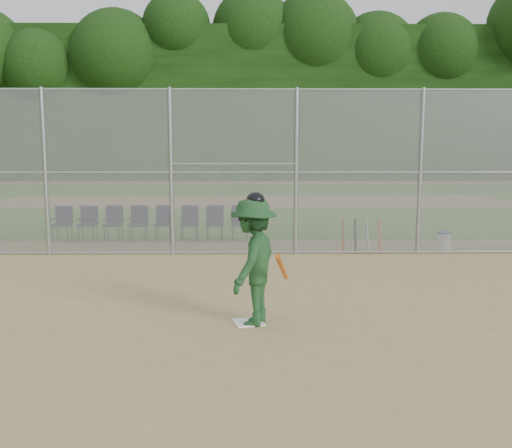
{
  "coord_description": "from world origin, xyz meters",
  "views": [
    {
      "loc": [
        -0.16,
        -8.7,
        2.68
      ],
      "look_at": [
        0.0,
        2.5,
        1.1
      ],
      "focal_mm": 40.0,
      "sensor_mm": 36.0,
      "label": 1
    }
  ],
  "objects_px": {
    "batter_at_plate": "(253,261)",
    "water_cooler": "(444,240)",
    "chair_0": "(62,224)",
    "home_plate": "(248,322)"
  },
  "relations": [
    {
      "from": "home_plate",
      "to": "chair_0",
      "type": "bearing_deg",
      "value": 124.88
    },
    {
      "from": "home_plate",
      "to": "water_cooler",
      "type": "relative_size",
      "value": 0.93
    },
    {
      "from": "water_cooler",
      "to": "chair_0",
      "type": "relative_size",
      "value": 0.47
    },
    {
      "from": "home_plate",
      "to": "chair_0",
      "type": "relative_size",
      "value": 0.44
    },
    {
      "from": "batter_at_plate",
      "to": "chair_0",
      "type": "distance_m",
      "value": 9.14
    },
    {
      "from": "batter_at_plate",
      "to": "water_cooler",
      "type": "distance_m",
      "value": 7.88
    },
    {
      "from": "chair_0",
      "to": "batter_at_plate",
      "type": "bearing_deg",
      "value": -54.87
    },
    {
      "from": "home_plate",
      "to": "chair_0",
      "type": "distance_m",
      "value": 9.07
    },
    {
      "from": "batter_at_plate",
      "to": "water_cooler",
      "type": "bearing_deg",
      "value": 50.8
    },
    {
      "from": "batter_at_plate",
      "to": "chair_0",
      "type": "xyz_separation_m",
      "value": [
        -5.25,
        7.46,
        -0.48
      ]
    }
  ]
}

